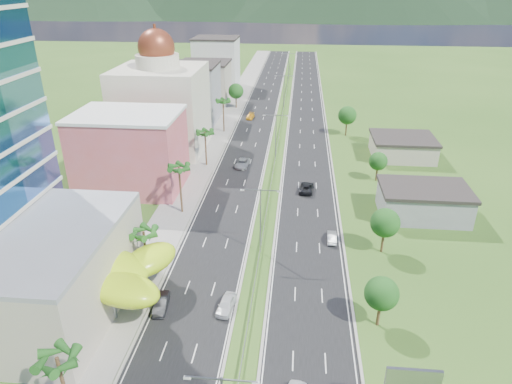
% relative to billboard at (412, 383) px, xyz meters
% --- Properties ---
extents(ground, '(500.00, 500.00, 0.00)m').
position_rel_billboard_xyz_m(ground, '(-17.00, 18.00, -4.42)').
color(ground, '#2D5119').
rests_on(ground, ground).
extents(road_left, '(11.00, 260.00, 0.04)m').
position_rel_billboard_xyz_m(road_left, '(-24.50, 108.00, -4.40)').
color(road_left, black).
rests_on(road_left, ground).
extents(road_right, '(11.00, 260.00, 0.04)m').
position_rel_billboard_xyz_m(road_right, '(-9.50, 108.00, -4.40)').
color(road_right, black).
rests_on(road_right, ground).
extents(sidewalk_left, '(7.00, 260.00, 0.12)m').
position_rel_billboard_xyz_m(sidewalk_left, '(-34.00, 108.00, -4.36)').
color(sidewalk_left, gray).
rests_on(sidewalk_left, ground).
extents(median_guardrail, '(0.10, 216.06, 0.76)m').
position_rel_billboard_xyz_m(median_guardrail, '(-17.00, 89.99, -3.80)').
color(median_guardrail, gray).
rests_on(median_guardrail, ground).
extents(streetlight_median_b, '(6.04, 0.25, 11.00)m').
position_rel_billboard_xyz_m(streetlight_median_b, '(-17.00, 28.00, 2.33)').
color(streetlight_median_b, gray).
rests_on(streetlight_median_b, ground).
extents(streetlight_median_c, '(6.04, 0.25, 11.00)m').
position_rel_billboard_xyz_m(streetlight_median_c, '(-17.00, 68.00, 2.33)').
color(streetlight_median_c, gray).
rests_on(streetlight_median_c, ground).
extents(streetlight_median_d, '(6.04, 0.25, 11.00)m').
position_rel_billboard_xyz_m(streetlight_median_d, '(-17.00, 113.00, 2.33)').
color(streetlight_median_d, gray).
rests_on(streetlight_median_d, ground).
extents(streetlight_median_e, '(6.04, 0.25, 11.00)m').
position_rel_billboard_xyz_m(streetlight_median_e, '(-17.00, 158.00, 2.33)').
color(streetlight_median_e, gray).
rests_on(streetlight_median_e, ground).
extents(lime_canopy, '(18.00, 15.00, 7.40)m').
position_rel_billboard_xyz_m(lime_canopy, '(-37.00, 14.00, 0.57)').
color(lime_canopy, '#BAE516').
rests_on(lime_canopy, ground).
extents(pink_shophouse, '(20.00, 15.00, 15.00)m').
position_rel_billboard_xyz_m(pink_shophouse, '(-45.00, 50.00, 3.08)').
color(pink_shophouse, '#C85254').
rests_on(pink_shophouse, ground).
extents(domed_building, '(20.00, 20.00, 28.70)m').
position_rel_billboard_xyz_m(domed_building, '(-45.00, 73.00, 6.93)').
color(domed_building, beige).
rests_on(domed_building, ground).
extents(midrise_grey, '(16.00, 15.00, 16.00)m').
position_rel_billboard_xyz_m(midrise_grey, '(-44.00, 98.00, 3.58)').
color(midrise_grey, gray).
rests_on(midrise_grey, ground).
extents(midrise_beige, '(16.00, 15.00, 13.00)m').
position_rel_billboard_xyz_m(midrise_beige, '(-44.00, 120.00, 2.08)').
color(midrise_beige, '#B5A995').
rests_on(midrise_beige, ground).
extents(midrise_white, '(16.00, 15.00, 18.00)m').
position_rel_billboard_xyz_m(midrise_white, '(-44.00, 143.00, 4.58)').
color(midrise_white, silver).
rests_on(midrise_white, ground).
extents(billboard, '(5.20, 0.35, 6.20)m').
position_rel_billboard_xyz_m(billboard, '(0.00, 0.00, 0.00)').
color(billboard, gray).
rests_on(billboard, ground).
extents(shed_near, '(15.00, 10.00, 5.00)m').
position_rel_billboard_xyz_m(shed_near, '(11.00, 43.00, -1.92)').
color(shed_near, gray).
rests_on(shed_near, ground).
extents(shed_far, '(14.00, 12.00, 4.40)m').
position_rel_billboard_xyz_m(shed_far, '(13.00, 73.00, -2.22)').
color(shed_far, '#B5A995').
rests_on(shed_far, ground).
extents(palm_tree_a, '(3.60, 3.60, 9.10)m').
position_rel_billboard_xyz_m(palm_tree_a, '(-32.50, -4.00, 3.60)').
color(palm_tree_a, '#47301C').
rests_on(palm_tree_a, ground).
extents(palm_tree_b, '(3.60, 3.60, 8.10)m').
position_rel_billboard_xyz_m(palm_tree_b, '(-32.50, 20.00, 2.64)').
color(palm_tree_b, '#47301C').
rests_on(palm_tree_b, ground).
extents(palm_tree_c, '(3.60, 3.60, 9.60)m').
position_rel_billboard_xyz_m(palm_tree_c, '(-32.50, 40.00, 4.08)').
color(palm_tree_c, '#47301C').
rests_on(palm_tree_c, ground).
extents(palm_tree_d, '(3.60, 3.60, 8.60)m').
position_rel_billboard_xyz_m(palm_tree_d, '(-32.50, 63.00, 3.12)').
color(palm_tree_d, '#47301C').
rests_on(palm_tree_d, ground).
extents(palm_tree_e, '(3.60, 3.60, 9.40)m').
position_rel_billboard_xyz_m(palm_tree_e, '(-32.50, 88.00, 3.89)').
color(palm_tree_e, '#47301C').
rests_on(palm_tree_e, ground).
extents(leafy_tree_lfar, '(4.90, 4.90, 8.05)m').
position_rel_billboard_xyz_m(leafy_tree_lfar, '(-32.50, 113.00, 1.16)').
color(leafy_tree_lfar, '#47301C').
rests_on(leafy_tree_lfar, ground).
extents(leafy_tree_ra, '(4.20, 4.20, 6.90)m').
position_rel_billboard_xyz_m(leafy_tree_ra, '(-1.00, 13.00, 0.35)').
color(leafy_tree_ra, '#47301C').
rests_on(leafy_tree_ra, ground).
extents(leafy_tree_rb, '(4.55, 4.55, 7.47)m').
position_rel_billboard_xyz_m(leafy_tree_rb, '(2.00, 30.00, 0.76)').
color(leafy_tree_rb, '#47301C').
rests_on(leafy_tree_rb, ground).
extents(leafy_tree_rc, '(3.85, 3.85, 6.33)m').
position_rel_billboard_xyz_m(leafy_tree_rc, '(5.00, 58.00, -0.05)').
color(leafy_tree_rc, '#47301C').
rests_on(leafy_tree_rc, ground).
extents(leafy_tree_rd, '(4.90, 4.90, 8.05)m').
position_rel_billboard_xyz_m(leafy_tree_rd, '(1.00, 88.00, 1.16)').
color(leafy_tree_rd, '#47301C').
rests_on(leafy_tree_rd, ground).
extents(mountain_ridge, '(860.00, 140.00, 90.00)m').
position_rel_billboard_xyz_m(mountain_ridge, '(43.00, 468.00, -4.42)').
color(mountain_ridge, black).
rests_on(mountain_ridge, ground).
extents(car_white_near_left, '(2.51, 4.87, 1.59)m').
position_rel_billboard_xyz_m(car_white_near_left, '(-20.20, 13.97, -3.59)').
color(car_white_near_left, white).
rests_on(car_white_near_left, road_left).
extents(car_dark_left, '(2.18, 4.90, 1.56)m').
position_rel_billboard_xyz_m(car_dark_left, '(-28.68, 13.34, -3.60)').
color(car_dark_left, black).
rests_on(car_dark_left, road_left).
extents(car_silver_mid_left, '(3.17, 5.94, 1.59)m').
position_rel_billboard_xyz_m(car_silver_mid_left, '(-24.21, 62.97, -3.59)').
color(car_silver_mid_left, '#9B9DA2').
rests_on(car_silver_mid_left, road_left).
extents(car_yellow_far_left, '(2.40, 4.98, 1.40)m').
position_rel_billboard_xyz_m(car_yellow_far_left, '(-26.56, 101.40, -3.68)').
color(car_yellow_far_left, gold).
rests_on(car_yellow_far_left, road_left).
extents(car_silver_right, '(1.58, 4.20, 1.37)m').
position_rel_billboard_xyz_m(car_silver_right, '(-5.63, 32.46, -3.70)').
color(car_silver_right, '#A3A6AB').
rests_on(car_silver_right, road_right).
extents(car_dark_far_right, '(3.16, 5.93, 1.59)m').
position_rel_billboard_xyz_m(car_dark_far_right, '(-9.73, 51.24, -3.59)').
color(car_dark_far_right, black).
rests_on(car_dark_far_right, road_right).
extents(motorcycle, '(0.69, 1.91, 1.20)m').
position_rel_billboard_xyz_m(motorcycle, '(-29.30, 12.72, -3.78)').
color(motorcycle, black).
rests_on(motorcycle, road_left).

